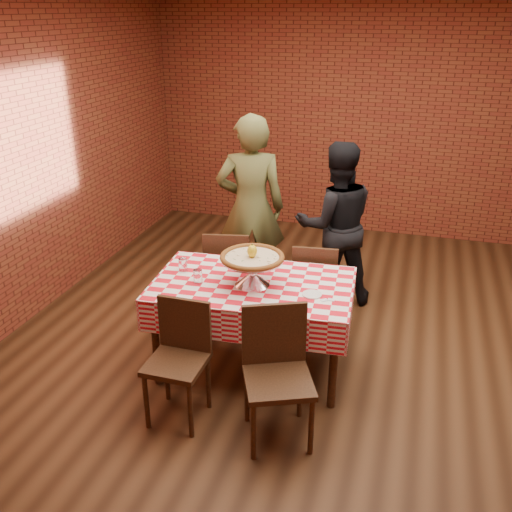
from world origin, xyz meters
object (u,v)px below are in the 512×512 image
Objects in this scene: condiment_caddy at (265,257)px; chair_far_right at (315,285)px; water_glass_left at (198,276)px; diner_olive at (251,208)px; chair_near_left at (176,366)px; chair_near_right at (278,380)px; table at (253,326)px; pizza_stand at (252,272)px; diner_black at (335,224)px; water_glass_right at (183,265)px; chair_far_left at (229,272)px; pizza at (252,258)px.

condiment_caddy is 0.67m from chair_far_right.
water_glass_left is 0.06× the size of diner_olive.
chair_near_left is 0.94× the size of chair_near_right.
chair_near_left is at bearing 59.24° from chair_far_right.
pizza_stand reaches higher than table.
diner_black is at bearing 168.25° from diner_olive.
diner_black reaches higher than table.
water_glass_left is (-0.40, -0.09, -0.05)m from pizza_stand.
condiment_caddy is at bearing 25.08° from water_glass_right.
table is 13.96× the size of water_glass_right.
pizza_stand is 3.17× the size of condiment_caddy.
chair_far_left is at bearing 95.47° from chair_near_left.
diner_olive is (-0.79, 1.99, 0.45)m from chair_near_right.
water_glass_right is at bearing 67.39° from chair_far_left.
table is 0.88m from chair_far_left.
table is 13.96× the size of water_glass_left.
diner_olive is (-0.75, 0.51, 0.48)m from chair_far_right.
diner_black is at bearing 65.94° from chair_near_right.
diner_olive is 0.82m from diner_black.
water_glass_left is at bearing 42.42° from chair_far_right.
water_glass_left is 1.00× the size of water_glass_right.
condiment_caddy is at bearing 89.64° from pizza.
chair_far_right is (-0.05, 1.48, -0.03)m from chair_near_right.
chair_far_left is (-0.46, 0.77, -0.53)m from pizza.
pizza is 3.21× the size of condiment_caddy.
condiment_caddy is (0.01, 0.32, 0.46)m from table.
chair_near_right is (0.99, -0.79, -0.35)m from water_glass_right.
diner_olive reaches higher than pizza_stand.
condiment_caddy is 0.08× the size of diner_olive.
pizza_stand is 0.55× the size of chair_far_right.
water_glass_left is 0.25m from water_glass_right.
chair_far_left is (-0.05, 0.87, -0.37)m from water_glass_left.
condiment_caddy reaches higher than water_glass_right.
chair_far_left is 1.03× the size of chair_far_right.
chair_far_left reaches higher than water_glass_left.
diner_olive is (-0.07, 1.99, 0.47)m from chair_near_left.
water_glass_left is 1.67m from diner_black.
pizza_stand is 0.52× the size of chair_near_right.
pizza is 0.56× the size of chair_near_left.
chair_far_right is 1.02m from diner_olive.
chair_far_right is (0.80, -0.01, -0.01)m from chair_far_left.
chair_near_left is at bearing 83.40° from chair_far_left.
table is 0.83× the size of diner_olive.
chair_near_left is 0.48× the size of diner_olive.
table is 0.84m from chair_near_right.
water_glass_right is 0.92m from chair_near_left.
diner_olive is (-0.40, 1.25, 0.53)m from table.
water_glass_right is 1.64m from diner_black.
pizza is (0.00, -0.02, 0.60)m from table.
water_glass_right is at bearing 62.54° from diner_olive.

